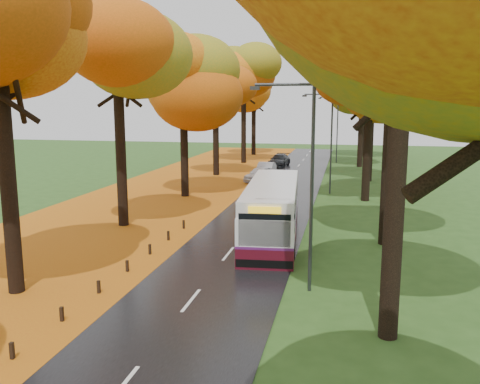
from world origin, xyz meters
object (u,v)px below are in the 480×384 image
(bus, at_px, (272,209))
(car_dark, at_px, (279,160))
(streetlamp_mid, at_px, (328,135))
(car_white, at_px, (260,174))
(car_silver, at_px, (266,170))
(streetlamp_far, at_px, (335,124))
(streetlamp_near, at_px, (305,171))

(bus, bearing_deg, car_dark, 92.08)
(bus, distance_m, car_dark, 31.68)
(bus, bearing_deg, streetlamp_mid, 76.13)
(bus, distance_m, car_white, 19.79)
(streetlamp_mid, relative_size, bus, 0.70)
(car_silver, height_order, car_dark, car_silver)
(car_white, distance_m, car_silver, 2.99)
(streetlamp_far, bearing_deg, car_silver, -113.82)
(streetlamp_mid, height_order, streetlamp_far, same)
(streetlamp_near, relative_size, car_silver, 1.86)
(car_white, bearing_deg, streetlamp_near, -58.13)
(streetlamp_near, bearing_deg, car_silver, 101.82)
(car_white, relative_size, car_dark, 0.88)
(streetlamp_mid, height_order, car_dark, streetlamp_mid)
(car_white, bearing_deg, bus, -59.72)
(streetlamp_mid, bearing_deg, car_dark, 109.82)
(bus, height_order, car_dark, bus)
(car_white, xyz_separation_m, car_silver, (0.05, 2.99, 0.02))
(bus, height_order, car_white, bus)
(streetlamp_mid, height_order, bus, streetlamp_mid)
(streetlamp_mid, xyz_separation_m, streetlamp_far, (0.00, 22.00, 0.00))
(car_white, xyz_separation_m, car_dark, (0.19, 12.07, -0.02))
(car_silver, xyz_separation_m, car_dark, (0.14, 9.08, -0.04))
(streetlamp_far, distance_m, car_dark, 8.89)
(streetlamp_mid, xyz_separation_m, car_dark, (-6.10, 16.93, -4.00))
(streetlamp_near, bearing_deg, car_white, 103.19)
(streetlamp_near, height_order, car_silver, streetlamp_near)
(car_dark, bearing_deg, streetlamp_far, 45.55)
(bus, bearing_deg, streetlamp_far, 81.58)
(bus, relative_size, car_silver, 2.66)
(streetlamp_near, xyz_separation_m, streetlamp_mid, (0.00, 22.00, 0.00))
(streetlamp_near, height_order, bus, streetlamp_near)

